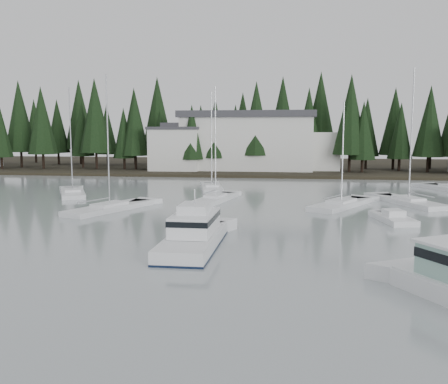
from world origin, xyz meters
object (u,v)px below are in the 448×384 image
at_px(sailboat_5, 216,200).
at_px(sailboat_3, 341,206).
at_px(sailboat_10, 73,194).
at_px(sailboat_8, 408,203).
at_px(sailboat_4, 212,189).
at_px(harbor_inn, 258,142).
at_px(sailboat_9, 110,210).
at_px(cabin_cruiser_center, 194,237).
at_px(runabout_1, 393,220).
at_px(house_west, 176,148).

bearing_deg(sailboat_5, sailboat_3, -88.58).
relative_size(sailboat_5, sailboat_10, 0.98).
bearing_deg(sailboat_8, sailboat_10, 64.57).
xyz_separation_m(sailboat_4, sailboat_8, (22.90, -10.11, 0.01)).
height_order(sailboat_3, sailboat_4, sailboat_4).
distance_m(harbor_inn, sailboat_9, 49.35).
xyz_separation_m(cabin_cruiser_center, sailboat_9, (-11.21, 14.13, -0.60)).
distance_m(cabin_cruiser_center, sailboat_9, 18.05).
relative_size(cabin_cruiser_center, sailboat_3, 0.92).
relative_size(harbor_inn, sailboat_5, 2.25).
xyz_separation_m(cabin_cruiser_center, sailboat_3, (11.51, 19.72, -0.62)).
height_order(harbor_inn, runabout_1, harbor_inn).
bearing_deg(sailboat_3, house_west, 63.67).
distance_m(sailboat_8, sailboat_9, 31.19).
distance_m(harbor_inn, sailboat_5, 40.20).
relative_size(sailboat_3, sailboat_8, 0.76).
height_order(house_west, sailboat_10, sailboat_10).
height_order(house_west, cabin_cruiser_center, house_west).
distance_m(house_west, runabout_1, 55.88).
relative_size(harbor_inn, runabout_1, 5.00).
relative_size(cabin_cruiser_center, runabout_1, 1.75).
xyz_separation_m(cabin_cruiser_center, sailboat_4, (-4.10, 32.73, -0.59)).
bearing_deg(sailboat_3, sailboat_5, 109.37).
bearing_deg(sailboat_4, cabin_cruiser_center, 174.70).
relative_size(sailboat_5, sailboat_9, 0.96).
distance_m(sailboat_5, sailboat_9, 12.21).
bearing_deg(sailboat_4, sailboat_3, -142.25).
xyz_separation_m(house_west, runabout_1, (30.10, -46.86, -4.52)).
height_order(cabin_cruiser_center, sailboat_3, sailboat_3).
relative_size(house_west, harbor_inn, 0.32).
bearing_deg(harbor_inn, cabin_cruiser_center, -90.08).
bearing_deg(house_west, runabout_1, -57.28).
bearing_deg(runabout_1, sailboat_3, 12.86).
height_order(sailboat_8, runabout_1, sailboat_8).
relative_size(sailboat_3, sailboat_9, 0.82).
height_order(sailboat_3, sailboat_9, sailboat_9).
height_order(cabin_cruiser_center, sailboat_8, sailboat_8).
distance_m(cabin_cruiser_center, sailboat_8, 29.42).
bearing_deg(cabin_cruiser_center, sailboat_3, -30.18).
distance_m(harbor_inn, sailboat_10, 42.40).
height_order(sailboat_8, sailboat_9, sailboat_8).
distance_m(house_west, sailboat_9, 44.75).
bearing_deg(harbor_inn, sailboat_5, -92.92).
bearing_deg(sailboat_5, sailboat_10, 92.53).
bearing_deg(sailboat_5, runabout_1, -110.08).
bearing_deg(harbor_inn, runabout_1, -73.30).
bearing_deg(harbor_inn, sailboat_10, -118.49).
bearing_deg(cabin_cruiser_center, runabout_1, -52.40).
bearing_deg(sailboat_9, house_west, 26.88).
bearing_deg(sailboat_4, sailboat_10, 103.86).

